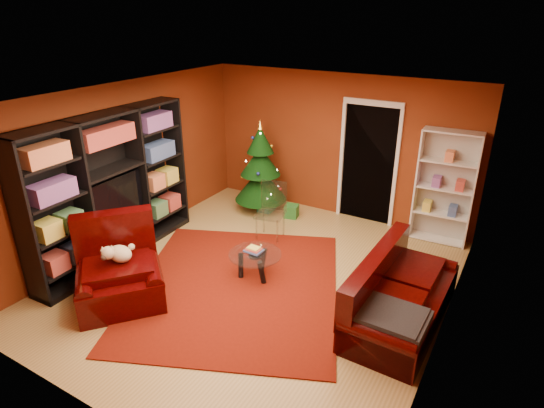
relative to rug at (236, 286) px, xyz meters
The scene contains 18 objects.
floor 0.35m from the rug, 59.40° to the left, with size 5.00×5.50×0.05m, color #A08044.
ceiling 2.64m from the rug, 59.40° to the left, with size 5.00×5.50×0.05m, color silver.
wall_back 3.34m from the rug, 86.72° to the left, with size 5.00×0.05×2.60m, color maroon.
wall_left 2.70m from the rug, behind, with size 0.05×5.50×2.60m, color maroon.
wall_right 3.01m from the rug, ahead, with size 0.05×5.50×2.60m, color maroon.
doorway 3.29m from the rug, 75.62° to the left, with size 1.06×0.60×2.16m, color black, non-canonical shape.
rug is the anchor object (origin of this frame).
media_unit 2.38m from the rug, behind, with size 0.45×2.93×2.25m, color black, non-canonical shape.
christmas_tree 2.81m from the rug, 114.20° to the left, with size 0.99×0.99×1.76m, color black, non-canonical shape.
gift_box_teal 2.63m from the rug, 111.71° to the left, with size 0.27×0.27×0.27m, color #187168.
gift_box_green 2.47m from the rug, 99.79° to the left, with size 0.24×0.24×0.24m, color #206B26.
gift_box_red 2.79m from the rug, 115.53° to the left, with size 0.21×0.21×0.21m, color maroon.
white_bookshelf 3.69m from the rug, 53.45° to the left, with size 0.89×0.32×1.93m, color white, non-canonical shape.
armchair 1.60m from the rug, 138.11° to the right, with size 1.16×1.16×0.90m, color black, non-canonical shape.
dog 1.63m from the rug, 140.27° to the right, with size 0.40×0.30×0.29m, color beige, non-canonical shape.
sofa 2.28m from the rug, 11.26° to the left, with size 2.02×0.91×0.87m, color black, non-canonical shape.
coffee_table 0.41m from the rug, 74.25° to the left, with size 0.76×0.76×0.48m, color gray, non-canonical shape.
acrylic_chair 1.61m from the rug, 102.59° to the left, with size 0.45×0.49×0.87m, color #66605B, non-canonical shape.
Camera 1 is at (2.99, -4.70, 3.63)m, focal length 30.00 mm.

